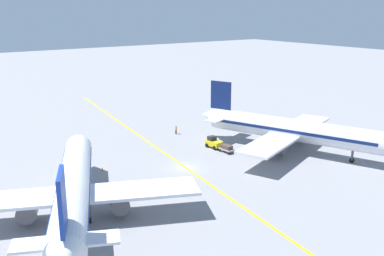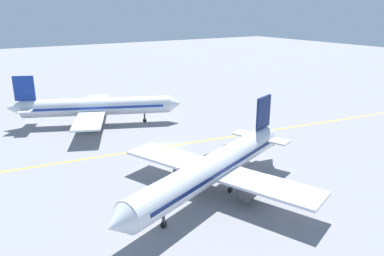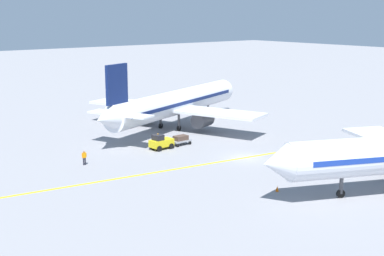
% 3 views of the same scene
% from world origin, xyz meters
% --- Properties ---
extents(ground_plane, '(400.00, 400.00, 0.00)m').
position_xyz_m(ground_plane, '(0.00, 0.00, 0.00)').
color(ground_plane, gray).
extents(apron_yellow_centreline, '(17.15, 118.88, 0.01)m').
position_xyz_m(apron_yellow_centreline, '(0.00, 0.00, 0.00)').
color(apron_yellow_centreline, yellow).
rests_on(apron_yellow_centreline, ground).
extents(airplane_at_gate, '(28.01, 34.21, 10.60)m').
position_xyz_m(airplane_at_gate, '(-18.72, 3.64, 3.71)').
color(airplane_at_gate, silver).
rests_on(airplane_at_gate, ground).
extents(airplane_adjacent_stand, '(27.73, 33.72, 10.60)m').
position_xyz_m(airplane_adjacent_stand, '(19.70, 6.45, 3.71)').
color(airplane_adjacent_stand, silver).
rests_on(airplane_adjacent_stand, ground).
extents(baggage_tug_white, '(1.92, 3.09, 2.11)m').
position_xyz_m(baggage_tug_white, '(-9.54, -5.44, 0.90)').
color(baggage_tug_white, gold).
rests_on(baggage_tug_white, ground).
extents(baggage_cart_trailing, '(1.56, 2.68, 1.24)m').
position_xyz_m(baggage_cart_trailing, '(-9.75, -2.15, 0.76)').
color(baggage_cart_trailing, gray).
rests_on(baggage_cart_trailing, ground).
extents(ground_crew_worker, '(0.23, 0.58, 1.68)m').
position_xyz_m(ground_crew_worker, '(-9.01, -16.35, 0.91)').
color(ground_crew_worker, '#23232D').
rests_on(ground_crew_worker, ground).
extents(traffic_cone_mid_apron, '(0.32, 0.32, 0.55)m').
position_xyz_m(traffic_cone_mid_apron, '(10.78, -6.04, 0.28)').
color(traffic_cone_mid_apron, orange).
rests_on(traffic_cone_mid_apron, ground).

